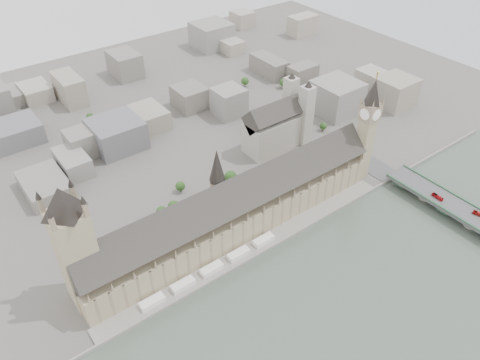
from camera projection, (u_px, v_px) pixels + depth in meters
ground at (248, 244)px, 374.60m from camera, size 900.00×900.00×0.00m
embankment_wall at (260, 254)px, 364.21m from camera, size 600.00×1.50×3.00m
river_terrace at (254, 249)px, 369.25m from camera, size 270.00×15.00×2.00m
terrace_tents at (212, 269)px, 348.76m from camera, size 118.00×7.00×4.00m
palace_of_westminster at (233, 210)px, 373.08m from camera, size 265.00×40.73×55.44m
elizabeth_tower at (368, 124)px, 409.39m from camera, size 17.00×17.00×107.50m
victoria_tower at (74, 242)px, 299.27m from camera, size 30.00×30.00×100.00m
central_tower at (217, 175)px, 350.69m from camera, size 13.00×13.00×48.00m
westminster_bridge at (464, 216)px, 393.03m from camera, size 25.00×325.00×10.25m
westminster_abbey at (278, 125)px, 471.72m from camera, size 68.00×36.00×64.00m
city_skyline_inland at (113, 104)px, 517.52m from camera, size 720.00×360.00×38.00m
park_trees at (197, 203)px, 403.11m from camera, size 110.00×30.00×15.00m
red_bus_north at (437, 197)px, 402.83m from camera, size 3.14×10.92×3.01m
red_bus_south at (480, 214)px, 385.03m from camera, size 6.27×11.83×3.22m
car_approach at (352, 141)px, 473.64m from camera, size 2.13×4.86×1.39m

